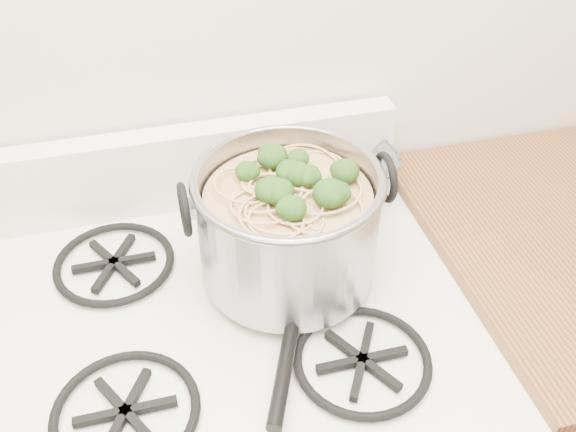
# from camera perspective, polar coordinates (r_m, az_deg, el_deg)

# --- Properties ---
(stock_pot) EXTENTS (0.32, 0.29, 0.20)m
(stock_pot) POSITION_cam_1_polar(r_m,az_deg,el_deg) (1.00, -0.00, -0.83)
(stock_pot) COLOR gray
(stock_pot) RESTS_ON gas_range
(spatula) EXTENTS (0.39, 0.40, 0.02)m
(spatula) POSITION_cam_1_polar(r_m,az_deg,el_deg) (1.02, 0.99, -6.32)
(spatula) COLOR black
(spatula) RESTS_ON gas_range
(glass_bowl) EXTENTS (0.14, 0.14, 0.03)m
(glass_bowl) POSITION_cam_1_polar(r_m,az_deg,el_deg) (1.25, 2.22, 3.73)
(glass_bowl) COLOR white
(glass_bowl) RESTS_ON gas_range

